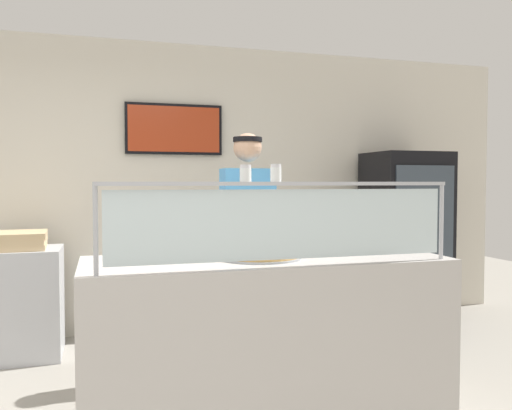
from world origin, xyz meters
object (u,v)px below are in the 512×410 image
object	(u,v)px
worker_figure	(248,236)
pizza_tray	(259,255)
parmesan_shaker	(246,174)
drink_fridge	(405,238)
pizza_box_stack	(15,241)
pepper_flake_shaker	(276,174)
pizza_server	(268,252)

from	to	relation	value
worker_figure	pizza_tray	bearing A→B (deg)	-100.89
parmesan_shaker	worker_figure	distance (m)	1.21
parmesan_shaker	drink_fridge	size ratio (longest dim) A/B	0.05
drink_fridge	pizza_box_stack	world-z (taller)	drink_fridge
parmesan_shaker	pizza_box_stack	world-z (taller)	parmesan_shaker
pepper_flake_shaker	drink_fridge	size ratio (longest dim) A/B	0.06
pizza_server	pepper_flake_shaker	xyz separation A→B (m)	(-0.06, -0.31, 0.45)
pizza_tray	drink_fridge	xyz separation A→B (m)	(2.01, 1.60, -0.12)
pizza_tray	pepper_flake_shaker	bearing A→B (deg)	-91.76
pizza_server	pepper_flake_shaker	world-z (taller)	pepper_flake_shaker
parmesan_shaker	pepper_flake_shaker	bearing A→B (deg)	0.00
pizza_box_stack	parmesan_shaker	bearing A→B (deg)	-53.80
worker_figure	pizza_box_stack	bearing A→B (deg)	154.82
pizza_server	parmesan_shaker	size ratio (longest dim) A/B	3.18
pizza_server	pepper_flake_shaker	size ratio (longest dim) A/B	2.99
pizza_tray	parmesan_shaker	world-z (taller)	parmesan_shaker
pizza_tray	pizza_box_stack	size ratio (longest dim) A/B	1.02
pizza_tray	pizza_server	bearing A→B (deg)	-22.30
pizza_tray	parmesan_shaker	xyz separation A→B (m)	(-0.18, -0.33, 0.47)
pizza_tray	pizza_box_stack	xyz separation A→B (m)	(-1.56, 1.56, -0.03)
pizza_tray	pizza_server	distance (m)	0.06
pizza_server	pizza_tray	bearing A→B (deg)	156.36
parmesan_shaker	pizza_tray	bearing A→B (deg)	62.02
pizza_server	pepper_flake_shaker	bearing A→B (deg)	-102.08
worker_figure	pizza_server	bearing A→B (deg)	-97.10
pepper_flake_shaker	worker_figure	world-z (taller)	worker_figure
pizza_server	drink_fridge	size ratio (longest dim) A/B	0.17
pizza_box_stack	drink_fridge	bearing A→B (deg)	0.70
drink_fridge	pizza_box_stack	size ratio (longest dim) A/B	3.45
worker_figure	pizza_box_stack	world-z (taller)	worker_figure
worker_figure	drink_fridge	distance (m)	2.05
parmesan_shaker	worker_figure	world-z (taller)	worker_figure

